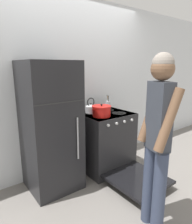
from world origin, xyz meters
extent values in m
plane|color=slate|center=(0.00, 0.00, 0.00)|extent=(14.00, 14.00, 0.00)
cube|color=silver|center=(0.00, 0.03, 1.27)|extent=(10.00, 0.06, 2.55)
cube|color=black|center=(-0.56, -0.31, 0.82)|extent=(0.63, 0.63, 1.64)
cube|color=#2D2D2D|center=(-0.56, -0.63, 1.18)|extent=(0.61, 0.01, 0.01)
cylinder|color=#B2B5BA|center=(-0.37, -0.65, 0.72)|extent=(0.02, 0.02, 0.53)
cube|color=#232326|center=(0.30, -0.34, 0.44)|extent=(0.75, 0.68, 0.89)
cube|color=black|center=(0.30, -0.34, 0.88)|extent=(0.73, 0.66, 0.02)
cube|color=black|center=(0.30, -0.65, 0.43)|extent=(0.65, 0.05, 0.67)
cylinder|color=black|center=(0.13, -0.47, 0.88)|extent=(0.22, 0.22, 0.01)
cylinder|color=black|center=(0.47, -0.47, 0.88)|extent=(0.22, 0.22, 0.01)
cylinder|color=black|center=(0.13, -0.20, 0.88)|extent=(0.22, 0.22, 0.01)
cylinder|color=black|center=(0.47, -0.20, 0.88)|extent=(0.22, 0.22, 0.01)
cylinder|color=silver|center=(0.08, -0.69, 0.82)|extent=(0.04, 0.02, 0.04)
cylinder|color=silver|center=(0.23, -0.69, 0.82)|extent=(0.04, 0.02, 0.04)
cylinder|color=silver|center=(0.37, -0.69, 0.82)|extent=(0.04, 0.02, 0.04)
cylinder|color=silver|center=(0.52, -0.69, 0.82)|extent=(0.04, 0.02, 0.04)
cube|color=black|center=(0.30, -1.03, 0.12)|extent=(0.69, 0.71, 0.04)
cube|color=#99999E|center=(0.30, -0.42, 0.40)|extent=(0.61, 0.37, 0.01)
cylinder|color=red|center=(0.13, -0.47, 0.95)|extent=(0.26, 0.26, 0.13)
cylinder|color=red|center=(0.13, -0.47, 1.03)|extent=(0.27, 0.27, 0.02)
sphere|color=black|center=(0.13, -0.47, 1.05)|extent=(0.03, 0.03, 0.03)
cylinder|color=red|center=(-0.01, -0.47, 1.00)|extent=(0.03, 0.02, 0.02)
cylinder|color=red|center=(0.27, -0.47, 1.00)|extent=(0.03, 0.02, 0.02)
cylinder|color=silver|center=(0.14, -0.20, 0.94)|extent=(0.17, 0.17, 0.10)
cone|color=silver|center=(0.14, -0.20, 1.00)|extent=(0.16, 0.16, 0.03)
sphere|color=black|center=(0.14, -0.20, 1.03)|extent=(0.02, 0.02, 0.02)
cone|color=silver|center=(0.22, -0.20, 0.95)|extent=(0.09, 0.03, 0.08)
torus|color=black|center=(0.14, -0.20, 1.05)|extent=(0.13, 0.01, 0.13)
cylinder|color=silver|center=(0.49, -0.20, 0.96)|extent=(0.07, 0.07, 0.14)
cylinder|color=#9E7547|center=(0.48, -0.20, 1.02)|extent=(0.02, 0.02, 0.20)
cylinder|color=#232326|center=(0.50, -0.19, 1.01)|extent=(0.04, 0.04, 0.20)
cylinder|color=#B2B5BA|center=(0.48, -0.20, 1.01)|extent=(0.05, 0.02, 0.19)
cylinder|color=#4C4C51|center=(0.48, -0.20, 1.02)|extent=(0.03, 0.03, 0.22)
cylinder|color=#38425B|center=(-0.11, -1.64, 0.41)|extent=(0.12, 0.12, 0.83)
cylinder|color=#38425B|center=(-0.06, -1.48, 0.41)|extent=(0.12, 0.12, 0.83)
cube|color=#383D47|center=(-0.08, -1.56, 1.14)|extent=(0.19, 0.26, 0.62)
cylinder|color=brown|center=(-0.12, -1.68, 1.14)|extent=(0.26, 0.15, 0.55)
cylinder|color=brown|center=(-0.04, -1.44, 1.14)|extent=(0.26, 0.15, 0.55)
sphere|color=brown|center=(-0.08, -1.56, 1.55)|extent=(0.20, 0.20, 0.20)
sphere|color=gray|center=(-0.08, -1.56, 1.60)|extent=(0.18, 0.18, 0.18)
camera|label=1|loc=(-1.56, -2.59, 1.58)|focal=32.00mm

